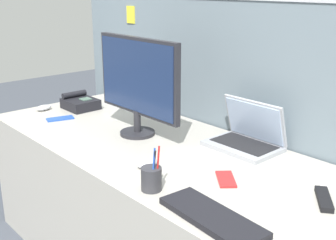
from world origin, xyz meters
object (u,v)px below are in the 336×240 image
Objects in this scene: laptop at (247,136)px; desk_phone at (80,103)px; keyboard_main at (212,217)px; cell_phone_red_case at (226,179)px; computer_mouse_right_hand at (44,108)px; pen_cup at (151,178)px; desktop_monitor at (138,80)px; tv_remote at (324,199)px; computer_mouse_left_hand at (147,163)px; cell_phone_white_slab at (336,181)px; cell_phone_blue_case at (60,119)px.

laptop is 1.64× the size of desk_phone.
cell_phone_red_case is (-0.17, 0.26, -0.01)m from keyboard_main.
computer_mouse_right_hand is 0.57× the size of pen_cup.
desktop_monitor is 3.42× the size of tv_remote.
computer_mouse_right_hand is (-0.11, -0.19, -0.02)m from desk_phone.
cell_phone_white_slab is (0.60, 0.46, -0.01)m from computer_mouse_left_hand.
tv_remote is (0.65, 0.28, -0.01)m from computer_mouse_left_hand.
laptop is 0.47m from cell_phone_white_slab.
computer_mouse_right_hand is at bearing -160.03° from laptop.
desktop_monitor reaches higher than tv_remote.
keyboard_main is 0.43m from tv_remote.
tv_remote is at bearing -29.44° from cell_phone_red_case.
keyboard_main is 3.88× the size of computer_mouse_left_hand.
desk_phone is at bearing 50.91° from computer_mouse_right_hand.
desktop_monitor is at bearing -150.51° from laptop.
computer_mouse_left_hand is 0.22m from pen_cup.
cell_phone_white_slab is at bearing 7.69° from desk_phone.
pen_cup is 0.72m from cell_phone_white_slab.
cell_phone_white_slab is at bearing 53.85° from pen_cup.
computer_mouse_left_hand is (-0.47, 0.11, 0.01)m from keyboard_main.
pen_cup is (1.25, -0.18, 0.03)m from computer_mouse_right_hand.
computer_mouse_right_hand is at bearing -167.08° from desktop_monitor.
computer_mouse_right_hand is at bearing 171.72° from pen_cup.
cell_phone_white_slab is at bearing 68.53° from tv_remote.
desktop_monitor is 1.77× the size of laptop.
keyboard_main is (1.44, -0.36, -0.02)m from desk_phone.
keyboard_main is 1.56m from computer_mouse_right_hand.
cell_phone_red_case and cell_phone_white_slab have the same top height.
laptop is 1.12m from desk_phone.
cell_phone_blue_case is 0.87× the size of tv_remote.
keyboard_main reaches higher than tv_remote.
tv_remote is (0.05, -0.18, 0.01)m from cell_phone_white_slab.
laptop is 0.52m from computer_mouse_left_hand.
computer_mouse_left_hand reaches higher than cell_phone_white_slab.
cell_phone_blue_case is (-1.15, -0.10, 0.00)m from cell_phone_red_case.
pen_cup is at bearing -17.96° from desk_phone.
cell_phone_red_case is (0.66, -0.08, -0.28)m from desktop_monitor.
keyboard_main is 0.31m from cell_phone_red_case.
laptop is 3.28× the size of computer_mouse_left_hand.
pen_cup is at bearing -173.99° from keyboard_main.
tv_remote is (0.18, 0.39, -0.00)m from keyboard_main.
cell_phone_blue_case is 1.51m from tv_remote.
laptop is 0.85× the size of keyboard_main.
pen_cup is 1.18× the size of cell_phone_blue_case.
keyboard_main is (0.34, -0.61, -0.04)m from laptop.
laptop reaches higher than tv_remote.
keyboard_main is at bearing -151.76° from tv_remote.
cell_phone_white_slab is at bearing -4.97° from laptop.
desk_phone is at bearing -167.04° from laptop.
cell_phone_white_slab is at bearing 13.70° from desktop_monitor.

